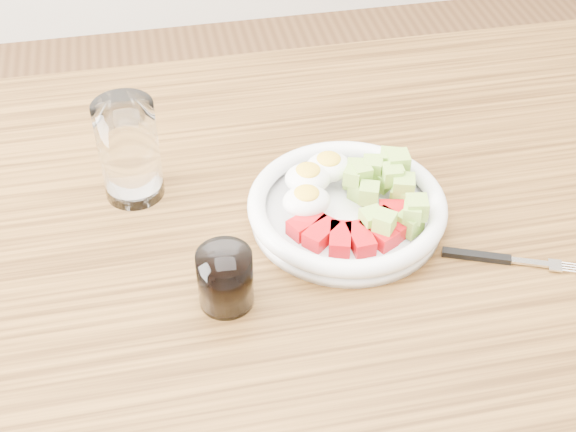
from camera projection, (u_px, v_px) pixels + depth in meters
name	position (u px, v px, depth m)	size (l,w,h in m)	color
dining_table	(297.00, 294.00, 1.05)	(1.50, 0.90, 0.77)	brown
bowl	(348.00, 204.00, 1.00)	(0.25, 0.25, 0.07)	white
fork	(496.00, 258.00, 0.95)	(0.16, 0.07, 0.01)	black
water_glass	(129.00, 151.00, 1.01)	(0.08, 0.08, 0.14)	white
coffee_glass	(225.00, 279.00, 0.89)	(0.06, 0.06, 0.07)	white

